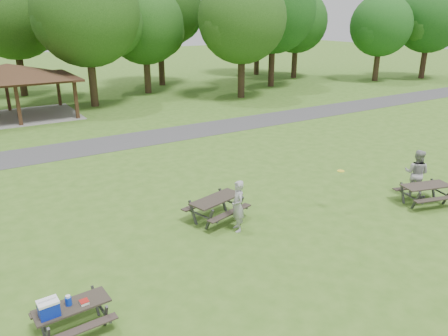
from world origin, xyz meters
TOP-DOWN VIEW (x-y plane):
  - ground at (0.00, 0.00)m, footprint 160.00×160.00m
  - asphalt_path at (0.00, 14.00)m, footprint 120.00×3.20m
  - pavilion at (-4.00, 24.00)m, footprint 8.60×7.01m
  - tree_row_e at (2.10, 25.03)m, footprint 8.40×8.00m
  - tree_row_f at (8.09, 28.53)m, footprint 7.35×7.00m
  - tree_row_g at (14.09, 22.03)m, footprint 7.77×7.40m
  - tree_row_h at (20.10, 25.53)m, footprint 8.61×8.20m
  - tree_row_i at (26.08, 29.03)m, footprint 7.14×6.80m
  - tree_row_j at (32.08, 22.53)m, footprint 6.72×6.40m
  - tree_deep_b at (-1.90, 33.03)m, footprint 8.40×8.00m
  - tree_deep_c at (11.10, 32.03)m, footprint 8.82×8.40m
  - tree_deep_d at (24.10, 33.53)m, footprint 8.40×8.00m
  - tree_flank_right at (38.09, 21.03)m, footprint 7.56×7.20m
  - picnic_table_near at (-6.20, -0.71)m, footprint 1.74×1.43m
  - picnic_table_middle at (-0.23, 2.55)m, footprint 2.32×2.04m
  - picnic_table_far at (7.34, -0.54)m, footprint 2.20×1.94m
  - frisbee_in_flight at (4.02, 0.79)m, footprint 0.34×0.34m
  - frisbee_thrower at (-0.03, 1.48)m, footprint 0.58×0.74m
  - frisbee_catcher at (7.68, 0.17)m, footprint 1.04×1.15m

SIDE VIEW (x-z plane):
  - ground at x=0.00m, z-range 0.00..0.00m
  - asphalt_path at x=0.00m, z-range 0.00..0.02m
  - picnic_table_far at x=7.34m, z-range 0.19..1.00m
  - picnic_table_middle at x=-0.23m, z-range 0.20..1.06m
  - picnic_table_near at x=-6.20m, z-range 0.09..1.25m
  - frisbee_thrower at x=-0.03m, z-range 0.00..1.80m
  - frisbee_catcher at x=7.68m, z-range 0.00..1.95m
  - frisbee_in_flight at x=4.02m, z-range 1.58..1.60m
  - pavilion at x=-4.00m, z-range 1.18..4.94m
  - tree_row_j at x=32.08m, z-range 1.08..10.04m
  - tree_row_f at x=8.09m, z-range 1.06..10.62m
  - tree_row_i at x=26.08m, z-range 1.15..10.67m
  - tree_flank_right at x=38.09m, z-range 1.17..11.14m
  - tree_row_g at x=14.09m, z-range 1.20..11.46m
  - tree_row_e at x=2.10m, z-range 1.27..12.29m
  - tree_deep_b at x=-1.90m, z-range 1.32..12.45m
  - tree_row_h at x=20.10m, z-range 1.34..12.71m
  - tree_deep_d at x=24.10m, z-range 1.39..12.66m
  - tree_deep_c at x=11.10m, z-range 1.49..13.39m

